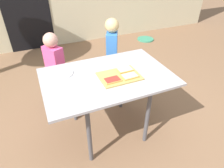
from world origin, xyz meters
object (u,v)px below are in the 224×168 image
object	(u,v)px
child_left	(55,66)
child_right	(112,52)
garden_hose_coil	(145,39)
pizza_slice_far_right	(125,69)
dining_table	(107,82)
cutting_board	(119,76)
plate_white_left	(62,74)
pizza_slice_near_left	(113,80)
pizza_slice_near_right	(130,76)

from	to	relation	value
child_left	child_right	bearing A→B (deg)	-1.48
garden_hose_coil	child_right	bearing A→B (deg)	-134.62
pizza_slice_far_right	dining_table	bearing A→B (deg)	-178.95
dining_table	cutting_board	world-z (taller)	cutting_board
cutting_board	plate_white_left	xyz separation A→B (m)	(-0.52, 0.28, -0.00)
pizza_slice_near_left	dining_table	bearing A→B (deg)	91.99
cutting_board	child_left	size ratio (longest dim) A/B	0.39
pizza_slice_near_right	child_right	xyz separation A→B (m)	(0.18, 0.85, -0.15)
dining_table	pizza_slice_far_right	bearing A→B (deg)	1.05
cutting_board	pizza_slice_near_right	size ratio (longest dim) A/B	2.51
pizza_slice_near_left	plate_white_left	bearing A→B (deg)	141.00
cutting_board	garden_hose_coil	size ratio (longest dim) A/B	1.04
child_left	garden_hose_coil	distance (m)	2.86
pizza_slice_near_right	child_left	distance (m)	1.08
cutting_board	plate_white_left	bearing A→B (deg)	151.76
cutting_board	child_right	world-z (taller)	child_right
pizza_slice_near_left	pizza_slice_far_right	size ratio (longest dim) A/B	1.01
cutting_board	pizza_slice_far_right	distance (m)	0.12
pizza_slice_near_left	child_left	bearing A→B (deg)	115.81
child_right	cutting_board	bearing A→B (deg)	-108.02
dining_table	child_left	xyz separation A→B (m)	(-0.42, 0.74, -0.10)
pizza_slice_far_right	plate_white_left	xyz separation A→B (m)	(-0.61, 0.21, -0.02)
pizza_slice_near_left	pizza_slice_far_right	distance (m)	0.23
dining_table	pizza_slice_near_right	distance (m)	0.25
child_left	plate_white_left	bearing A→B (deg)	-89.78
pizza_slice_near_right	child_right	size ratio (longest dim) A/B	0.14
cutting_board	garden_hose_coil	world-z (taller)	cutting_board
child_left	pizza_slice_near_left	bearing A→B (deg)	-64.19
pizza_slice_near_left	child_right	distance (m)	0.93
pizza_slice_near_left	child_left	xyz separation A→B (m)	(-0.42, 0.87, -0.20)
dining_table	pizza_slice_near_right	size ratio (longest dim) A/B	8.07
pizza_slice_near_left	garden_hose_coil	distance (m)	3.18
dining_table	child_right	world-z (taller)	child_right
pizza_slice_near_right	child_left	xyz separation A→B (m)	(-0.60, 0.87, -0.20)
dining_table	plate_white_left	bearing A→B (deg)	152.88
pizza_slice_near_right	plate_white_left	xyz separation A→B (m)	(-0.60, 0.34, -0.02)
cutting_board	pizza_slice_near_right	world-z (taller)	pizza_slice_near_right
cutting_board	pizza_slice_near_left	size ratio (longest dim) A/B	2.51
pizza_slice_far_right	garden_hose_coil	xyz separation A→B (m)	(1.71, 2.29, -0.78)
cutting_board	child_left	world-z (taller)	child_left
dining_table	garden_hose_coil	bearing A→B (deg)	50.23
cutting_board	pizza_slice_near_left	bearing A→B (deg)	-148.13
plate_white_left	child_left	bearing A→B (deg)	90.22
pizza_slice_far_right	child_right	world-z (taller)	child_right
pizza_slice_near_right	garden_hose_coil	distance (m)	3.08
pizza_slice_near_right	child_right	world-z (taller)	child_right
dining_table	child_left	bearing A→B (deg)	119.26
plate_white_left	child_left	distance (m)	0.56
dining_table	pizza_slice_far_right	distance (m)	0.22
plate_white_left	cutting_board	bearing A→B (deg)	-28.24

